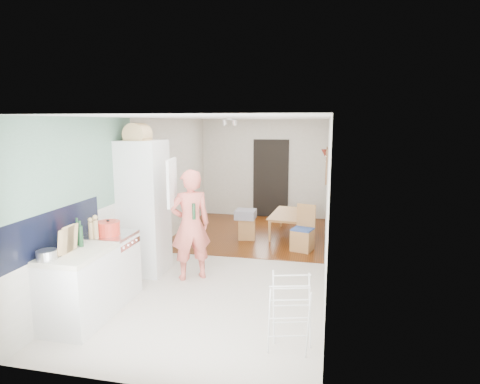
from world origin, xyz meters
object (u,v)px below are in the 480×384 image
at_px(stool, 247,229).
at_px(dining_chair, 303,229).
at_px(drying_rack, 290,315).
at_px(person, 190,215).
at_px(dining_table, 292,226).

bearing_deg(stool, dining_chair, -24.56).
height_order(stool, drying_rack, drying_rack).
xyz_separation_m(person, drying_rack, (1.70, -1.72, -0.61)).
bearing_deg(stool, dining_table, 27.83).
bearing_deg(person, stool, -133.67).
height_order(dining_table, stool, stool).
distance_m(person, dining_table, 3.16).
distance_m(dining_chair, stool, 1.32).
distance_m(person, stool, 2.45).
height_order(person, dining_table, person).
height_order(person, dining_chair, person).
xyz_separation_m(dining_chair, stool, (-1.18, 0.54, -0.22)).
relative_size(dining_chair, drying_rack, 1.08).
xyz_separation_m(dining_table, drying_rack, (0.36, -4.47, 0.20)).
height_order(person, drying_rack, person).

